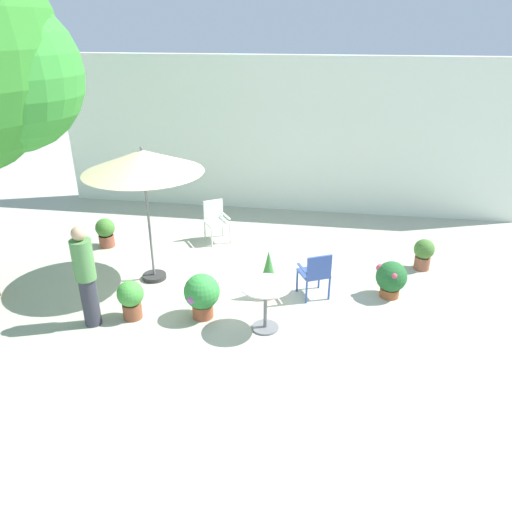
% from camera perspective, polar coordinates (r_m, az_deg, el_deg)
% --- Properties ---
extents(ground_plane, '(60.00, 60.00, 0.00)m').
position_cam_1_polar(ground_plane, '(8.65, 0.02, -4.45)').
color(ground_plane, '#ABAD98').
extents(villa_facade, '(11.26, 0.30, 3.69)m').
position_cam_1_polar(villa_facade, '(12.21, 3.49, 13.88)').
color(villa_facade, white).
rests_on(villa_facade, ground).
extents(patio_umbrella_0, '(2.07, 2.07, 2.50)m').
position_cam_1_polar(patio_umbrella_0, '(8.55, -13.17, 10.65)').
color(patio_umbrella_0, '#2D2D2D').
rests_on(patio_umbrella_0, ground).
extents(cafe_table_0, '(0.78, 0.78, 0.78)m').
position_cam_1_polar(cafe_table_0, '(7.45, 1.12, -5.02)').
color(cafe_table_0, silver).
rests_on(cafe_table_0, ground).
extents(patio_chair_0, '(0.62, 0.62, 0.86)m').
position_cam_1_polar(patio_chair_0, '(8.36, 7.02, -1.87)').
color(patio_chair_0, '#334C96').
rests_on(patio_chair_0, ground).
extents(patio_chair_1, '(0.65, 0.65, 0.89)m').
position_cam_1_polar(patio_chair_1, '(10.62, -4.77, 4.44)').
color(patio_chair_1, silver).
rests_on(patio_chair_1, ground).
extents(potted_plant_0, '(0.39, 0.39, 0.62)m').
position_cam_1_polar(potted_plant_0, '(9.90, 19.09, 0.34)').
color(potted_plant_0, '#95543D').
rests_on(potted_plant_0, ground).
extents(potted_plant_1, '(0.54, 0.54, 0.66)m').
position_cam_1_polar(potted_plant_1, '(8.72, 15.58, -2.52)').
color(potted_plant_1, '#97502B').
rests_on(potted_plant_1, ground).
extents(potted_plant_2, '(0.40, 0.40, 0.63)m').
position_cam_1_polar(potted_plant_2, '(10.81, -17.26, 2.75)').
color(potted_plant_2, brown).
rests_on(potted_plant_2, ground).
extents(potted_plant_3, '(0.58, 0.58, 0.76)m').
position_cam_1_polar(potted_plant_3, '(7.84, -6.37, -4.42)').
color(potted_plant_3, '#9F4E31').
rests_on(potted_plant_3, ground).
extents(potted_plant_4, '(0.31, 0.31, 0.89)m').
position_cam_1_polar(potted_plant_4, '(8.36, 1.48, -2.08)').
color(potted_plant_4, '#C66538').
rests_on(potted_plant_4, ground).
extents(potted_plant_5, '(0.43, 0.43, 0.66)m').
position_cam_1_polar(potted_plant_5, '(8.06, -14.50, -4.79)').
color(potted_plant_5, brown).
rests_on(potted_plant_5, ground).
extents(standing_person, '(0.45, 0.45, 1.68)m').
position_cam_1_polar(standing_person, '(7.85, -19.38, -2.20)').
color(standing_person, '#33333D').
rests_on(standing_person, ground).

